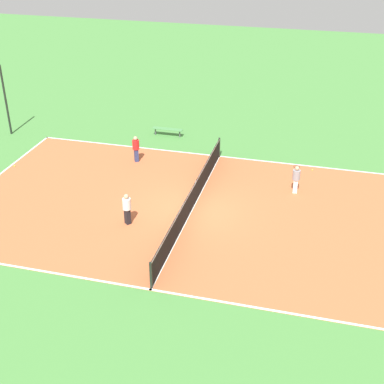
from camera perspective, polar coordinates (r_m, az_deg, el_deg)
ground_plane at (r=24.14m, az=0.00°, el=-1.87°), size 80.00×80.00×0.00m
court_surface at (r=24.14m, az=0.00°, el=-1.85°), size 11.84×20.83×0.02m
tennis_net at (r=23.85m, az=0.00°, el=-0.65°), size 11.64×0.10×1.12m
bench at (r=31.73m, az=-2.64°, el=6.66°), size 0.36×1.80×0.45m
player_baseline_gray at (r=25.63m, az=11.05°, el=1.51°), size 0.96×0.41×1.38m
player_far_white at (r=22.85m, az=-6.96°, el=-1.63°), size 0.51×0.51×1.43m
player_coach_red at (r=28.42m, az=-6.00°, el=4.75°), size 0.50×0.50×1.42m
tennis_ball_near_net at (r=29.48m, az=-18.41°, el=2.64°), size 0.07×0.07×0.07m
tennis_ball_right_alley at (r=28.26m, az=12.71°, el=2.32°), size 0.07×0.07×0.07m
fence_post_back_right at (r=33.22m, az=-19.25°, el=9.22°), size 0.12×0.12×4.17m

